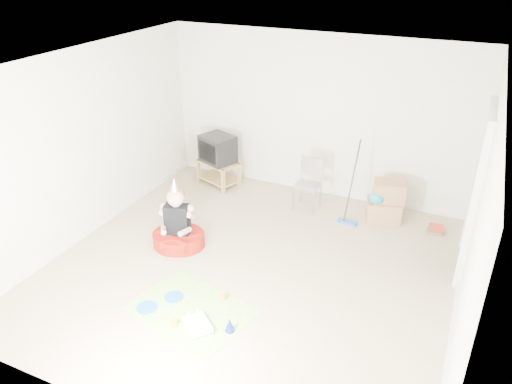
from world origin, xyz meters
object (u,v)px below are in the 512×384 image
at_px(tv_stand, 219,171).
at_px(birthday_cake, 197,326).
at_px(crt_tv, 218,149).
at_px(cardboard_boxes, 385,202).
at_px(folding_chair, 307,185).
at_px(seated_woman, 178,231).

bearing_deg(tv_stand, birthday_cake, -65.39).
relative_size(crt_tv, cardboard_boxes, 0.85).
xyz_separation_m(folding_chair, cardboard_boxes, (1.19, 0.15, -0.10)).
distance_m(tv_stand, crt_tv, 0.40).
height_order(cardboard_boxes, birthday_cake, cardboard_boxes).
bearing_deg(cardboard_boxes, crt_tv, 179.25).
bearing_deg(tv_stand, cardboard_boxes, -0.75).
relative_size(crt_tv, birthday_cake, 1.35).
distance_m(tv_stand, seated_woman, 1.99).
bearing_deg(birthday_cake, tv_stand, 114.61).
xyz_separation_m(folding_chair, seated_woman, (-1.25, -1.76, -0.18)).
bearing_deg(folding_chair, crt_tv, 173.73).
relative_size(tv_stand, folding_chair, 0.96).
bearing_deg(crt_tv, tv_stand, -157.07).
distance_m(cardboard_boxes, birthday_cake, 3.52).
bearing_deg(seated_woman, birthday_cake, -50.99).
relative_size(seated_woman, birthday_cake, 2.62).
distance_m(tv_stand, cardboard_boxes, 2.85).
bearing_deg(crt_tv, seated_woman, -54.90).
xyz_separation_m(tv_stand, birthday_cake, (1.50, -3.28, -0.22)).
distance_m(crt_tv, folding_chair, 1.70).
distance_m(tv_stand, birthday_cake, 3.62).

